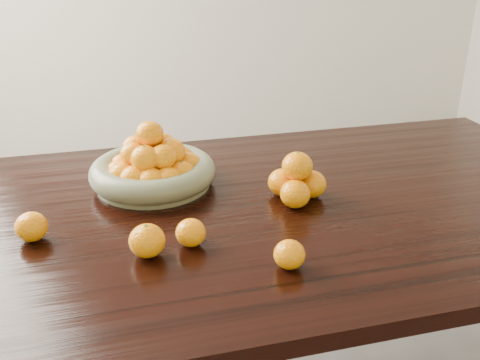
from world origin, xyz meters
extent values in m
cube|color=black|center=(0.00, 0.00, 0.73)|extent=(2.00, 1.00, 0.04)
cube|color=black|center=(0.93, 0.43, 0.35)|extent=(0.08, 0.08, 0.71)
cylinder|color=#6F7556|center=(-0.20, 0.18, 0.76)|extent=(0.30, 0.30, 0.02)
torus|color=#6F7556|center=(-0.20, 0.18, 0.79)|extent=(0.34, 0.34, 0.06)
ellipsoid|color=#FF9607|center=(-0.12, 0.22, 0.80)|extent=(0.08, 0.08, 0.07)
ellipsoid|color=#FF9607|center=(-0.14, 0.26, 0.80)|extent=(0.07, 0.07, 0.07)
ellipsoid|color=#FF9607|center=(-0.19, 0.27, 0.80)|extent=(0.08, 0.08, 0.07)
ellipsoid|color=#FF9607|center=(-0.24, 0.26, 0.80)|extent=(0.07, 0.07, 0.07)
ellipsoid|color=#FF9607|center=(-0.28, 0.23, 0.80)|extent=(0.07, 0.07, 0.06)
ellipsoid|color=#FF9607|center=(-0.29, 0.19, 0.80)|extent=(0.07, 0.07, 0.06)
ellipsoid|color=#FF9607|center=(-0.28, 0.15, 0.80)|extent=(0.08, 0.08, 0.07)
ellipsoid|color=#FF9607|center=(-0.25, 0.11, 0.80)|extent=(0.08, 0.08, 0.07)
ellipsoid|color=#FF9607|center=(-0.21, 0.09, 0.80)|extent=(0.07, 0.07, 0.07)
ellipsoid|color=#FF9607|center=(-0.17, 0.10, 0.80)|extent=(0.07, 0.07, 0.07)
ellipsoid|color=#FF9607|center=(-0.13, 0.12, 0.80)|extent=(0.07, 0.07, 0.07)
ellipsoid|color=#FF9607|center=(-0.11, 0.17, 0.80)|extent=(0.08, 0.08, 0.07)
ellipsoid|color=#FF9607|center=(-0.19, 0.18, 0.80)|extent=(0.07, 0.07, 0.07)
ellipsoid|color=#FF9607|center=(-0.17, 0.21, 0.85)|extent=(0.07, 0.07, 0.06)
ellipsoid|color=#FF9607|center=(-0.20, 0.24, 0.85)|extent=(0.07, 0.07, 0.07)
ellipsoid|color=#FF9607|center=(-0.24, 0.21, 0.85)|extent=(0.07, 0.07, 0.06)
ellipsoid|color=#FF9607|center=(-0.25, 0.17, 0.85)|extent=(0.07, 0.07, 0.06)
ellipsoid|color=#FF9607|center=(-0.22, 0.13, 0.85)|extent=(0.07, 0.07, 0.07)
ellipsoid|color=#FF9607|center=(-0.18, 0.13, 0.85)|extent=(0.07, 0.07, 0.07)
ellipsoid|color=#FF9607|center=(-0.15, 0.17, 0.85)|extent=(0.08, 0.08, 0.07)
ellipsoid|color=#FF9607|center=(-0.20, 0.19, 0.89)|extent=(0.07, 0.07, 0.07)
ellipsoid|color=#FF9607|center=(0.13, -0.04, 0.79)|extent=(0.08, 0.08, 0.07)
ellipsoid|color=#FF9607|center=(0.19, 0.00, 0.79)|extent=(0.08, 0.08, 0.07)
ellipsoid|color=#FF9607|center=(0.12, 0.04, 0.79)|extent=(0.08, 0.08, 0.07)
ellipsoid|color=#FF9607|center=(0.14, 0.00, 0.84)|extent=(0.08, 0.08, 0.07)
ellipsoid|color=#FF9607|center=(-0.25, -0.18, 0.79)|extent=(0.08, 0.08, 0.07)
ellipsoid|color=#FF9607|center=(-0.16, -0.16, 0.78)|extent=(0.07, 0.07, 0.06)
ellipsoid|color=#FF9607|center=(0.02, -0.29, 0.78)|extent=(0.06, 0.06, 0.06)
ellipsoid|color=#FF9607|center=(-0.49, -0.05, 0.78)|extent=(0.07, 0.07, 0.07)
camera|label=1|loc=(-0.31, -1.16, 1.36)|focal=40.00mm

